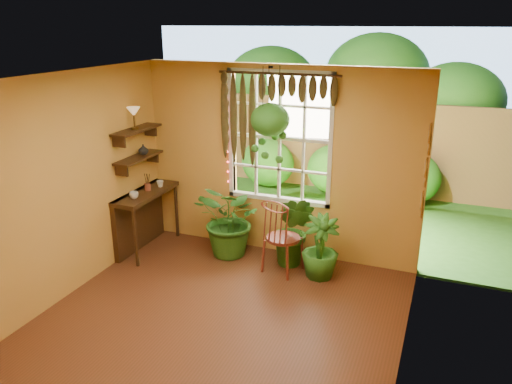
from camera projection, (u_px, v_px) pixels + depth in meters
floor at (209, 333)px, 5.46m from camera, size 4.50×4.50×0.00m
ceiling at (200, 83)px, 4.59m from camera, size 4.50×4.50×0.00m
wall_back at (279, 163)px, 7.00m from camera, size 4.00×0.00×4.00m
wall_left at (50, 194)px, 5.72m from camera, size 0.00×4.50×4.50m
wall_right at (411, 251)px, 4.33m from camera, size 0.00×4.50×4.50m
window at (280, 138)px, 6.92m from camera, size 1.52×0.10×1.86m
valance_vine at (271, 97)px, 6.65m from camera, size 1.70×0.12×1.10m
string_lights at (227, 131)px, 7.08m from camera, size 0.03×0.03×1.54m
wall_plates at (425, 173)px, 5.84m from camera, size 0.04×0.32×1.10m
counter_ledge at (141, 213)px, 7.36m from camera, size 0.40×1.20×0.90m
shelf_lower at (139, 158)px, 7.07m from camera, size 0.25×0.90×0.04m
shelf_upper at (137, 130)px, 6.94m from camera, size 0.25×0.90×0.04m
backyard at (358, 114)px, 11.00m from camera, size 14.00×10.00×12.00m
windsor_chair at (282, 247)px, 6.70m from camera, size 0.55×0.57×1.22m
potted_plant_left at (232, 220)px, 7.10m from camera, size 1.24×1.18×1.09m
potted_plant_mid at (293, 231)px, 6.81m from camera, size 0.65×0.56×1.05m
potted_plant_right at (320, 247)px, 6.53m from camera, size 0.63×0.63×0.86m
hanging_basket at (270, 124)px, 6.59m from camera, size 0.52×0.52×1.27m
cup_a at (134, 195)px, 6.91m from camera, size 0.14×0.14×0.10m
cup_b at (160, 184)px, 7.40m from camera, size 0.13×0.13×0.10m
brush_jar at (147, 182)px, 7.21m from camera, size 0.09×0.09×0.32m
shelf_vase at (143, 149)px, 7.14m from camera, size 0.17×0.17×0.15m
tiffany_lamp at (134, 113)px, 6.80m from camera, size 0.18×0.18×0.31m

